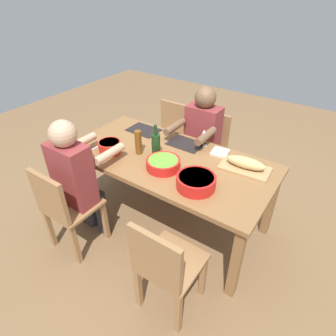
{
  "coord_description": "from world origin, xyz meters",
  "views": [
    {
      "loc": [
        1.19,
        -1.73,
        2.06
      ],
      "look_at": [
        0.0,
        0.0,
        0.63
      ],
      "focal_mm": 30.27,
      "sensor_mm": 36.0,
      "label": 1
    }
  ],
  "objects_px": {
    "wine_bottle": "(156,144)",
    "serving_bowl_salad": "(163,163)",
    "serving_bowl_greens": "(110,146)",
    "wine_glass": "(204,135)",
    "chair_far_center": "(207,147)",
    "chair_far_left": "(170,135)",
    "diner_far_center": "(201,136)",
    "cutting_board": "(245,168)",
    "dining_table": "(168,165)",
    "diner_near_left": "(77,175)",
    "chair_near_left": "(64,207)",
    "serving_bowl_fruit": "(196,181)",
    "beer_bottle": "(138,142)",
    "napkin_stack": "(220,152)",
    "chair_near_right": "(165,266)",
    "bread_loaf": "(246,163)"
  },
  "relations": [
    {
      "from": "diner_far_center",
      "to": "serving_bowl_greens",
      "type": "bearing_deg",
      "value": -121.06
    },
    {
      "from": "chair_far_center",
      "to": "diner_near_left",
      "type": "bearing_deg",
      "value": -110.33
    },
    {
      "from": "diner_far_center",
      "to": "serving_bowl_salad",
      "type": "distance_m",
      "value": 0.76
    },
    {
      "from": "chair_far_center",
      "to": "serving_bowl_greens",
      "type": "xyz_separation_m",
      "value": [
        -0.48,
        -0.99,
        0.32
      ]
    },
    {
      "from": "diner_far_center",
      "to": "cutting_board",
      "type": "relative_size",
      "value": 3.0
    },
    {
      "from": "chair_far_center",
      "to": "wine_glass",
      "type": "xyz_separation_m",
      "value": [
        0.15,
        -0.41,
        0.37
      ]
    },
    {
      "from": "diner_near_left",
      "to": "serving_bowl_fruit",
      "type": "height_order",
      "value": "diner_near_left"
    },
    {
      "from": "serving_bowl_salad",
      "to": "cutting_board",
      "type": "bearing_deg",
      "value": 32.91
    },
    {
      "from": "chair_near_right",
      "to": "bread_loaf",
      "type": "relative_size",
      "value": 2.66
    },
    {
      "from": "chair_far_center",
      "to": "serving_bowl_greens",
      "type": "bearing_deg",
      "value": -116.13
    },
    {
      "from": "wine_bottle",
      "to": "beer_bottle",
      "type": "height_order",
      "value": "wine_bottle"
    },
    {
      "from": "wine_glass",
      "to": "chair_near_right",
      "type": "bearing_deg",
      "value": -72.64
    },
    {
      "from": "wine_bottle",
      "to": "wine_glass",
      "type": "xyz_separation_m",
      "value": [
        0.26,
        0.38,
        0.01
      ]
    },
    {
      "from": "diner_near_left",
      "to": "wine_glass",
      "type": "xyz_separation_m",
      "value": [
        0.66,
        0.95,
        0.16
      ]
    },
    {
      "from": "dining_table",
      "to": "diner_near_left",
      "type": "height_order",
      "value": "diner_near_left"
    },
    {
      "from": "chair_near_left",
      "to": "wine_bottle",
      "type": "bearing_deg",
      "value": 62.3
    },
    {
      "from": "dining_table",
      "to": "beer_bottle",
      "type": "height_order",
      "value": "beer_bottle"
    },
    {
      "from": "dining_table",
      "to": "wine_glass",
      "type": "height_order",
      "value": "wine_glass"
    },
    {
      "from": "diner_near_left",
      "to": "serving_bowl_fruit",
      "type": "xyz_separation_m",
      "value": [
        0.92,
        0.36,
        0.1
      ]
    },
    {
      "from": "serving_bowl_fruit",
      "to": "serving_bowl_salad",
      "type": "bearing_deg",
      "value": 168.64
    },
    {
      "from": "dining_table",
      "to": "cutting_board",
      "type": "relative_size",
      "value": 4.6
    },
    {
      "from": "chair_near_left",
      "to": "dining_table",
      "type": "bearing_deg",
      "value": 56.85
    },
    {
      "from": "diner_near_left",
      "to": "cutting_board",
      "type": "xyz_separation_m",
      "value": [
        1.13,
        0.8,
        0.05
      ]
    },
    {
      "from": "diner_near_left",
      "to": "beer_bottle",
      "type": "relative_size",
      "value": 5.45
    },
    {
      "from": "serving_bowl_fruit",
      "to": "wine_bottle",
      "type": "distance_m",
      "value": 0.56
    },
    {
      "from": "bread_loaf",
      "to": "beer_bottle",
      "type": "height_order",
      "value": "beer_bottle"
    },
    {
      "from": "chair_near_left",
      "to": "cutting_board",
      "type": "height_order",
      "value": "chair_near_left"
    },
    {
      "from": "serving_bowl_greens",
      "to": "cutting_board",
      "type": "xyz_separation_m",
      "value": [
        1.11,
        0.42,
        -0.05
      ]
    },
    {
      "from": "wine_bottle",
      "to": "serving_bowl_salad",
      "type": "bearing_deg",
      "value": -37.85
    },
    {
      "from": "chair_far_center",
      "to": "wine_bottle",
      "type": "bearing_deg",
      "value": -97.96
    },
    {
      "from": "diner_near_left",
      "to": "serving_bowl_salad",
      "type": "xyz_separation_m",
      "value": [
        0.57,
        0.43,
        0.09
      ]
    },
    {
      "from": "serving_bowl_fruit",
      "to": "chair_near_left",
      "type": "bearing_deg",
      "value": -149.11
    },
    {
      "from": "wine_glass",
      "to": "serving_bowl_salad",
      "type": "bearing_deg",
      "value": -100.03
    },
    {
      "from": "chair_near_right",
      "to": "bread_loaf",
      "type": "xyz_separation_m",
      "value": [
        0.12,
        0.98,
        0.32
      ]
    },
    {
      "from": "serving_bowl_fruit",
      "to": "serving_bowl_greens",
      "type": "bearing_deg",
      "value": 179.17
    },
    {
      "from": "dining_table",
      "to": "napkin_stack",
      "type": "bearing_deg",
      "value": 43.1
    },
    {
      "from": "chair_far_center",
      "to": "wine_bottle",
      "type": "relative_size",
      "value": 2.93
    },
    {
      "from": "chair_near_left",
      "to": "chair_far_left",
      "type": "relative_size",
      "value": 1.0
    },
    {
      "from": "dining_table",
      "to": "chair_near_right",
      "type": "xyz_separation_m",
      "value": [
        0.51,
        -0.77,
        -0.17
      ]
    },
    {
      "from": "dining_table",
      "to": "beer_bottle",
      "type": "relative_size",
      "value": 8.36
    },
    {
      "from": "chair_far_left",
      "to": "serving_bowl_salad",
      "type": "bearing_deg",
      "value": -58.72
    },
    {
      "from": "serving_bowl_greens",
      "to": "napkin_stack",
      "type": "height_order",
      "value": "serving_bowl_greens"
    },
    {
      "from": "dining_table",
      "to": "cutting_board",
      "type": "xyz_separation_m",
      "value": [
        0.62,
        0.21,
        0.09
      ]
    },
    {
      "from": "diner_far_center",
      "to": "chair_far_left",
      "type": "bearing_deg",
      "value": 160.05
    },
    {
      "from": "chair_near_left",
      "to": "diner_near_left",
      "type": "bearing_deg",
      "value": 90.0
    },
    {
      "from": "wine_bottle",
      "to": "serving_bowl_greens",
      "type": "bearing_deg",
      "value": -152.95
    },
    {
      "from": "diner_far_center",
      "to": "wine_glass",
      "type": "height_order",
      "value": "diner_far_center"
    },
    {
      "from": "chair_far_center",
      "to": "cutting_board",
      "type": "relative_size",
      "value": 2.12
    },
    {
      "from": "chair_far_left",
      "to": "bread_loaf",
      "type": "bearing_deg",
      "value": -26.7
    },
    {
      "from": "chair_far_center",
      "to": "chair_far_left",
      "type": "distance_m",
      "value": 0.51
    }
  ]
}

